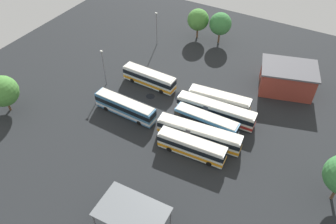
{
  "coord_description": "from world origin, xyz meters",
  "views": [
    {
      "loc": [
        23.34,
        -41.46,
        44.79
      ],
      "look_at": [
        0.14,
        -0.54,
        1.52
      ],
      "focal_mm": 35.74,
      "sensor_mm": 36.0,
      "label": 1
    }
  ],
  "objects": [
    {
      "name": "lamp_post_near_entrance",
      "position": [
        -15.72,
        21.75,
        4.67
      ],
      "size": [
        0.56,
        0.28,
        8.52
      ],
      "color": "slate",
      "rests_on": "ground_plane"
    },
    {
      "name": "maintenance_shelter",
      "position": [
        7.16,
        -22.9,
        4.17
      ],
      "size": [
        9.9,
        6.5,
        4.39
      ],
      "color": "slate",
      "rests_on": "ground_plane"
    },
    {
      "name": "tree_northwest",
      "position": [
        -2.5,
        30.27,
        5.17
      ],
      "size": [
        5.47,
        5.47,
        7.92
      ],
      "color": "brown",
      "rests_on": "ground_plane"
    },
    {
      "name": "puddle_back_corner",
      "position": [
        7.69,
        10.21,
        0.0
      ],
      "size": [
        4.04,
        4.04,
        0.01
      ],
      "primitive_type": "cylinder",
      "color": "black",
      "rests_on": "ground_plane"
    },
    {
      "name": "puddle_near_shelter",
      "position": [
        8.37,
        2.15,
        0.0
      ],
      "size": [
        2.17,
        2.17,
        0.01
      ],
      "primitive_type": "cylinder",
      "color": "black",
      "rests_on": "ground_plane"
    },
    {
      "name": "depot_building",
      "position": [
        17.35,
        19.42,
        2.86
      ],
      "size": [
        13.05,
        10.96,
        5.69
      ],
      "color": "maroon",
      "rests_on": "ground_plane"
    },
    {
      "name": "bus_row1_slot0",
      "position": [
        8.15,
        -6.46,
        1.84
      ],
      "size": [
        12.1,
        3.27,
        3.47
      ],
      "color": "silver",
      "rests_on": "ground_plane"
    },
    {
      "name": "bus_row1_slot4",
      "position": [
        7.47,
        7.1,
        1.84
      ],
      "size": [
        12.43,
        3.75,
        3.47
      ],
      "color": "silver",
      "rests_on": "ground_plane"
    },
    {
      "name": "puddle_front_lane",
      "position": [
        -6.25,
        3.29,
        0.0
      ],
      "size": [
        1.86,
        1.86,
        0.01
      ],
      "primitive_type": "cylinder",
      "color": "black",
      "rests_on": "ground_plane"
    },
    {
      "name": "tree_west_edge",
      "position": [
        -8.32,
        29.76,
        5.02
      ],
      "size": [
        5.43,
        5.43,
        7.75
      ],
      "color": "brown",
      "rests_on": "ground_plane"
    },
    {
      "name": "tree_northeast",
      "position": [
        -28.32,
        -14.06,
        4.8
      ],
      "size": [
        6.01,
        6.01,
        7.82
      ],
      "color": "brown",
      "rests_on": "ground_plane"
    },
    {
      "name": "bus_row1_slot2",
      "position": [
        7.77,
        0.28,
        1.84
      ],
      "size": [
        12.16,
        2.58,
        3.47
      ],
      "color": "teal",
      "rests_on": "ground_plane"
    },
    {
      "name": "ground_plane",
      "position": [
        0.0,
        0.0,
        0.0
      ],
      "size": [
        96.98,
        96.98,
        0.0
      ],
      "primitive_type": "plane",
      "color": "black"
    },
    {
      "name": "lamp_post_far_corner",
      "position": [
        -16.8,
        2.13,
        4.64
      ],
      "size": [
        0.56,
        0.28,
        8.44
      ],
      "color": "slate",
      "rests_on": "ground_plane"
    },
    {
      "name": "puddle_centre_drain",
      "position": [
        5.57,
        9.32,
        0.0
      ],
      "size": [
        3.15,
        3.15,
        0.01
      ],
      "primitive_type": "cylinder",
      "color": "black",
      "rests_on": "ground_plane"
    },
    {
      "name": "bus_row1_slot3",
      "position": [
        8.0,
        3.97,
        1.84
      ],
      "size": [
        15.38,
        3.4,
        3.47
      ],
      "color": "silver",
      "rests_on": "ground_plane"
    },
    {
      "name": "bus_row0_slot4",
      "position": [
        -8.46,
        6.5,
        1.84
      ],
      "size": [
        12.1,
        2.76,
        3.47
      ],
      "color": "silver",
      "rests_on": "ground_plane"
    },
    {
      "name": "bus_row0_slot1",
      "position": [
        -7.57,
        -3.71,
        1.84
      ],
      "size": [
        12.86,
        2.75,
        3.47
      ],
      "color": "teal",
      "rests_on": "ground_plane"
    },
    {
      "name": "puddle_between_rows",
      "position": [
        -0.11,
        6.5,
        0.0
      ],
      "size": [
        3.81,
        3.81,
        0.01
      ],
      "primitive_type": "cylinder",
      "color": "black",
      "rests_on": "ground_plane"
    },
    {
      "name": "bus_row1_slot1",
      "position": [
        7.87,
        -3.11,
        1.84
      ],
      "size": [
        15.44,
        4.08,
        3.47
      ],
      "color": "silver",
      "rests_on": "ground_plane"
    }
  ]
}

